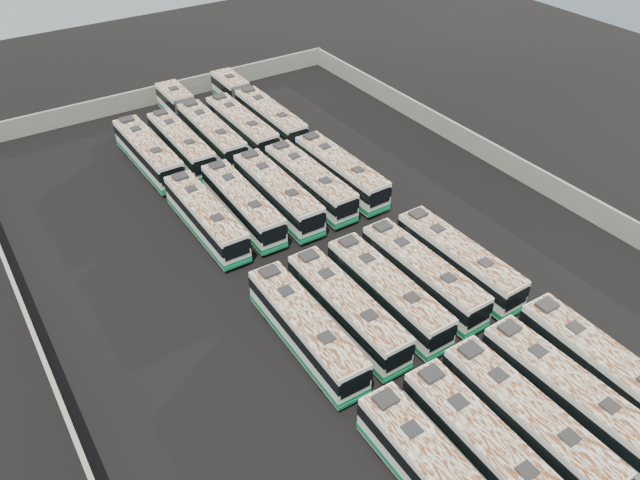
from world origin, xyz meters
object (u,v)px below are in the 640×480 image
Objects in this scene: bus_front_center at (527,420)px; bus_midfront_far_left at (306,329)px; bus_midfront_left at (346,309)px; bus_midfront_right at (422,274)px; bus_midback_left at (242,204)px; bus_back_right at (241,127)px; bus_front_far_right at (603,369)px; bus_front_left at (487,450)px; bus_midfront_far_right at (458,260)px; bus_midback_far_right at (340,171)px; bus_midback_far_left at (206,217)px; bus_back_far_left at (148,153)px; bus_back_center at (199,123)px; bus_midback_right at (310,182)px; bus_back_left at (181,144)px; bus_back_far_right at (256,108)px; bus_front_right at (567,393)px; bus_midfront_center at (387,292)px.

bus_midfront_far_left is at bearing 116.90° from bus_front_center.
bus_midfront_right is at bearing -0.26° from bus_midfront_left.
bus_midback_left is 0.98× the size of bus_back_right.
bus_front_far_right is 1.02× the size of bus_midfront_left.
bus_front_far_right is 1.00× the size of bus_midfront_far_left.
bus_front_left is 16.96m from bus_midfront_far_right.
bus_midfront_far_right is 0.98× the size of bus_midback_far_right.
bus_midfront_right is 1.00× the size of bus_midback_far_left.
bus_back_far_left reaches higher than bus_midfront_right.
bus_back_center is (3.38, 16.51, 0.04)m from bus_midback_left.
bus_midback_far_left is 0.99× the size of bus_midback_right.
bus_back_left is (-6.98, 13.22, -0.02)m from bus_midback_right.
bus_midback_far_left is at bearing -177.78° from bus_midback_left.
bus_back_right is at bearing 76.67° from bus_midfront_left.
bus_back_right is at bearing 89.34° from bus_midfront_right.
bus_midfront_left is 17.12m from bus_midback_right.
bus_midback_far_left is at bearing 102.36° from bus_midfront_left.
bus_midfront_far_left is (-3.39, 13.46, 0.01)m from bus_front_left.
bus_midfront_far_right is at bearing -65.46° from bus_back_far_left.
bus_back_far_right reaches higher than bus_midback_far_left.
bus_front_far_right is 32.21m from bus_midback_far_left.
bus_midback_far_left is at bearing -127.66° from bus_back_right.
bus_midfront_far_left reaches higher than bus_back_far_right.
bus_midback_far_right is 16.63m from bus_back_far_right.
bus_front_right is at bearing -90.36° from bus_midback_right.
bus_midback_right reaches higher than bus_midback_left.
bus_midback_far_left is (-13.85, 29.08, -0.02)m from bus_front_far_right.
bus_midfront_left is 1.00× the size of bus_back_left.
bus_back_far_left is 1.03× the size of bus_back_left.
bus_front_right is at bearing -84.68° from bus_back_center.
bus_midfront_far_left is at bearing -96.30° from bus_back_left.
bus_front_far_right reaches higher than bus_front_center.
bus_back_far_left is (-13.83, 13.34, 0.02)m from bus_midback_far_right.
bus_front_left is 1.01× the size of bus_midfront_right.
bus_midback_far_right is at bearing -44.93° from bus_back_far_left.
bus_front_center is at bearing -104.18° from bus_midback_far_right.
bus_front_far_right is 46.17m from bus_back_center.
bus_back_right is at bearing 83.42° from bus_midfront_center.
bus_back_far_left is at bearing -153.34° from bus_back_center.
bus_midfront_center is 1.00× the size of bus_midback_left.
bus_midback_left is (-6.89, 29.12, 0.01)m from bus_front_right.
bus_back_center is (-0.07, 32.48, 0.03)m from bus_midfront_center.
bus_midback_far_left is at bearing 91.33° from bus_midfront_far_left.
bus_midback_far_left is 13.59m from bus_back_left.
bus_midback_right is 3.41m from bus_midback_far_right.
bus_front_center is 13.25m from bus_midfront_center.
bus_midback_far_right reaches higher than bus_front_left.
bus_back_far_right is at bearing 12.37° from bus_back_far_left.
bus_midback_far_right is (3.39, 28.95, 0.05)m from bus_front_right.
bus_back_left is (-0.12, 13.10, 0.01)m from bus_midback_left.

